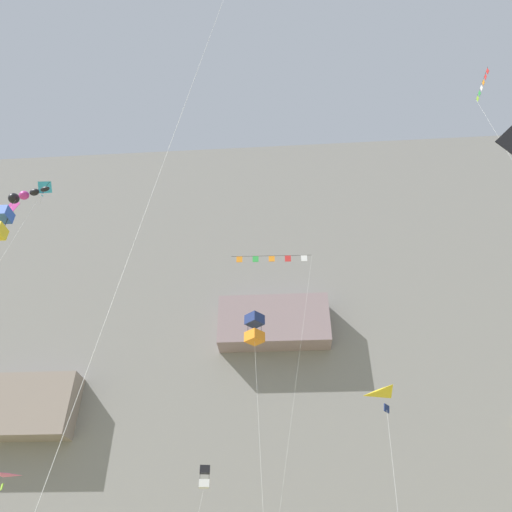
{
  "coord_description": "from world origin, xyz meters",
  "views": [
    {
      "loc": [
        0.98,
        0.6,
        1.55
      ],
      "look_at": [
        -0.57,
        25.41,
        19.1
      ],
      "focal_mm": 33.08,
      "sensor_mm": 36.0,
      "label": 1
    }
  ],
  "objects_px": {
    "kite_banner_low_center": "(505,128)",
    "kite_box_high_right": "(204,477)",
    "kite_box_low_left": "(255,329)",
    "kite_diamond_high_center": "(6,218)",
    "kite_delta_far_right": "(392,410)",
    "kite_banner_upper_right": "(273,266)",
    "kite_diamond_high_left": "(35,204)",
    "kite_windsock_upper_mid": "(23,196)"
  },
  "relations": [
    {
      "from": "kite_diamond_high_center",
      "to": "kite_banner_upper_right",
      "type": "relative_size",
      "value": 1.09
    },
    {
      "from": "kite_box_low_left",
      "to": "kite_banner_upper_right",
      "type": "bearing_deg",
      "value": 77.48
    },
    {
      "from": "kite_diamond_high_center",
      "to": "kite_windsock_upper_mid",
      "type": "distance_m",
      "value": 6.5
    },
    {
      "from": "kite_diamond_high_center",
      "to": "kite_diamond_high_left",
      "type": "bearing_deg",
      "value": -40.37
    },
    {
      "from": "kite_box_low_left",
      "to": "kite_diamond_high_center",
      "type": "bearing_deg",
      "value": -177.78
    },
    {
      "from": "kite_banner_upper_right",
      "to": "kite_windsock_upper_mid",
      "type": "bearing_deg",
      "value": -148.96
    },
    {
      "from": "kite_banner_low_center",
      "to": "kite_banner_upper_right",
      "type": "bearing_deg",
      "value": 139.97
    },
    {
      "from": "kite_banner_low_center",
      "to": "kite_delta_far_right",
      "type": "bearing_deg",
      "value": 153.07
    },
    {
      "from": "kite_delta_far_right",
      "to": "kite_box_low_left",
      "type": "bearing_deg",
      "value": 158.73
    },
    {
      "from": "kite_banner_low_center",
      "to": "kite_windsock_upper_mid",
      "type": "height_order",
      "value": "kite_banner_low_center"
    },
    {
      "from": "kite_delta_far_right",
      "to": "kite_diamond_high_left",
      "type": "height_order",
      "value": "kite_diamond_high_left"
    },
    {
      "from": "kite_delta_far_right",
      "to": "kite_windsock_upper_mid",
      "type": "relative_size",
      "value": 0.39
    },
    {
      "from": "kite_banner_upper_right",
      "to": "kite_box_low_left",
      "type": "height_order",
      "value": "kite_banner_upper_right"
    },
    {
      "from": "kite_banner_low_center",
      "to": "kite_box_high_right",
      "type": "xyz_separation_m",
      "value": [
        -22.31,
        15.2,
        -19.55
      ]
    },
    {
      "from": "kite_banner_upper_right",
      "to": "kite_diamond_high_left",
      "type": "height_order",
      "value": "kite_diamond_high_left"
    },
    {
      "from": "kite_diamond_high_center",
      "to": "kite_box_low_left",
      "type": "height_order",
      "value": "kite_diamond_high_center"
    },
    {
      "from": "kite_banner_low_center",
      "to": "kite_diamond_high_left",
      "type": "bearing_deg",
      "value": 175.46
    },
    {
      "from": "kite_delta_far_right",
      "to": "kite_banner_low_center",
      "type": "distance_m",
      "value": 21.07
    },
    {
      "from": "kite_box_low_left",
      "to": "kite_windsock_upper_mid",
      "type": "bearing_deg",
      "value": -162.81
    },
    {
      "from": "kite_delta_far_right",
      "to": "kite_banner_low_center",
      "type": "height_order",
      "value": "kite_banner_low_center"
    },
    {
      "from": "kite_box_low_left",
      "to": "kite_delta_far_right",
      "type": "bearing_deg",
      "value": -21.27
    },
    {
      "from": "kite_box_high_right",
      "to": "kite_box_low_left",
      "type": "xyz_separation_m",
      "value": [
        4.2,
        -6.97,
        8.68
      ]
    },
    {
      "from": "kite_banner_low_center",
      "to": "kite_diamond_high_center",
      "type": "bearing_deg",
      "value": 169.49
    },
    {
      "from": "kite_banner_low_center",
      "to": "kite_windsock_upper_mid",
      "type": "distance_m",
      "value": 35.74
    },
    {
      "from": "kite_diamond_high_left",
      "to": "kite_banner_upper_right",
      "type": "bearing_deg",
      "value": 33.01
    },
    {
      "from": "kite_diamond_high_center",
      "to": "kite_banner_upper_right",
      "type": "bearing_deg",
      "value": 16.31
    },
    {
      "from": "kite_diamond_high_left",
      "to": "kite_banner_low_center",
      "type": "bearing_deg",
      "value": -4.54
    },
    {
      "from": "kite_windsock_upper_mid",
      "to": "kite_box_low_left",
      "type": "bearing_deg",
      "value": 17.19
    },
    {
      "from": "kite_delta_far_right",
      "to": "kite_diamond_high_center",
      "type": "bearing_deg",
      "value": 175.49
    },
    {
      "from": "kite_box_high_right",
      "to": "kite_diamond_high_left",
      "type": "height_order",
      "value": "kite_diamond_high_left"
    },
    {
      "from": "kite_diamond_high_center",
      "to": "kite_banner_upper_right",
      "type": "height_order",
      "value": "kite_diamond_high_center"
    },
    {
      "from": "kite_diamond_high_left",
      "to": "kite_delta_far_right",
      "type": "bearing_deg",
      "value": 5.36
    },
    {
      "from": "kite_diamond_high_center",
      "to": "kite_box_low_left",
      "type": "distance_m",
      "value": 24.32
    },
    {
      "from": "kite_banner_low_center",
      "to": "kite_box_high_right",
      "type": "relative_size",
      "value": 3.63
    },
    {
      "from": "kite_delta_far_right",
      "to": "kite_box_high_right",
      "type": "bearing_deg",
      "value": 140.69
    },
    {
      "from": "kite_diamond_high_center",
      "to": "kite_banner_upper_right",
      "type": "xyz_separation_m",
      "value": [
        23.01,
        6.73,
        -1.51
      ]
    },
    {
      "from": "kite_banner_upper_right",
      "to": "kite_diamond_high_left",
      "type": "distance_m",
      "value": 20.95
    },
    {
      "from": "kite_box_low_left",
      "to": "kite_box_high_right",
      "type": "bearing_deg",
      "value": 121.06
    },
    {
      "from": "kite_delta_far_right",
      "to": "kite_box_high_right",
      "type": "distance_m",
      "value": 16.14
    },
    {
      "from": "kite_diamond_high_center",
      "to": "kite_box_high_right",
      "type": "xyz_separation_m",
      "value": [
        17.51,
        7.81,
        -19.61
      ]
    },
    {
      "from": "kite_windsock_upper_mid",
      "to": "kite_diamond_high_left",
      "type": "distance_m",
      "value": 1.59
    },
    {
      "from": "kite_banner_upper_right",
      "to": "kite_delta_far_right",
      "type": "bearing_deg",
      "value": -52.75
    }
  ]
}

